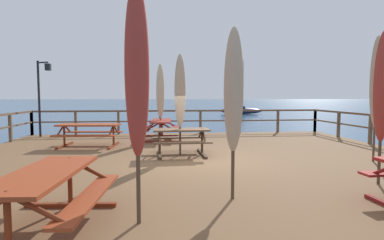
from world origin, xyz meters
The scene contains 15 objects.
ground_plane centered at (0.00, 0.00, 0.00)m, with size 600.00×600.00×0.00m, color navy.
wooden_deck centered at (0.00, 0.00, 0.39)m, with size 13.43×12.17×0.78m, color brown.
railing_waterside_far centered at (0.00, 5.94, 1.53)m, with size 13.23×0.10×1.09m.
picnic_table_mid_left centered at (-2.43, -4.29, 1.34)m, with size 1.57×2.13×0.78m.
picnic_table_mid_right centered at (-0.90, 4.03, 1.34)m, with size 1.50×2.17×0.78m.
picnic_table_back_left centered at (-3.37, 2.51, 1.34)m, with size 2.17×1.59×0.78m.
picnic_table_front_right centered at (-0.35, 0.62, 1.33)m, with size 1.64×1.44×0.78m.
patio_umbrella_short_mid centered at (0.22, -3.34, 2.57)m, with size 0.32×0.32×2.83m.
patio_umbrella_tall_mid_left centered at (-0.93, 4.01, 2.68)m, with size 0.32×0.32×2.99m.
patio_umbrella_tall_back_left centered at (4.61, -0.83, 2.85)m, with size 0.32×0.32×3.26m.
patio_umbrella_short_back centered at (-0.38, 0.59, 2.63)m, with size 0.32×0.32×2.91m.
patio_umbrella_tall_mid_right centered at (3.25, -2.81, 2.66)m, with size 0.32×0.32×2.95m.
patio_umbrella_short_front centered at (-1.27, -4.19, 2.81)m, with size 0.32×0.32×3.20m.
lamp_post_hooked centered at (-5.84, 5.30, 2.89)m, with size 0.63×0.40×3.20m.
sailboat_distant centered at (10.73, 35.02, 0.51)m, with size 6.22×2.93×7.72m.
Camera 1 is at (-1.00, -8.29, 2.48)m, focal length 28.90 mm.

